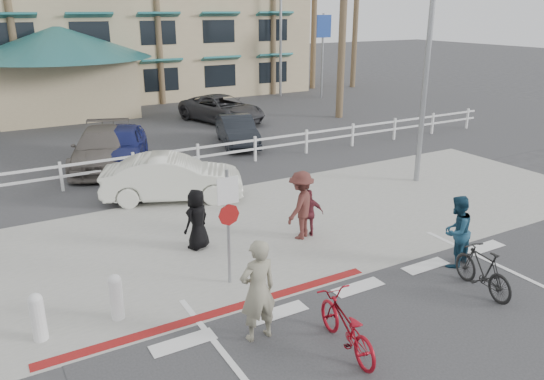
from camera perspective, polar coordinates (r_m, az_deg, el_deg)
ground at (r=11.39m, az=11.17°, el=-11.57°), size 140.00×140.00×0.00m
bike_path at (r=10.24m, az=18.76°, el=-16.14°), size 12.00×16.00×0.01m
sidewalk_plaza at (r=14.67m, az=-0.33°, el=-3.94°), size 22.00×7.00×0.01m
cross_street at (r=18.03m, az=-6.64°, el=0.38°), size 40.00×5.00×0.01m
parking_lot at (r=26.73m, az=-14.89°, el=6.01°), size 50.00×16.00×0.01m
curb_red at (r=10.84m, az=-5.63°, el=-12.93°), size 7.00×0.25×0.02m
rail_fence at (r=19.84m, az=-7.69°, el=3.56°), size 29.40×0.16×1.00m
building at (r=39.21m, az=-18.11°, el=18.03°), size 28.00×16.00×11.30m
sign_post at (r=11.25m, az=-4.74°, el=-3.40°), size 0.50×0.10×2.90m
bollard_0 at (r=10.80m, az=-16.41°, el=-10.96°), size 0.26×0.26×0.95m
bollard_1 at (r=10.64m, az=-23.88°, el=-12.38°), size 0.26×0.26×0.95m
streetlight_0 at (r=18.37m, az=16.48°, el=14.44°), size 0.60×2.00×9.00m
streetlight_1 at (r=36.41m, az=0.94°, el=17.48°), size 0.60×2.00×9.50m
info_sign at (r=35.93m, az=5.44°, el=14.26°), size 1.20×0.16×5.60m
bike_red at (r=9.61m, az=7.96°, el=-14.25°), size 0.90×1.93×0.98m
rider_red at (r=9.57m, az=-1.54°, el=-10.77°), size 0.72×0.48×1.95m
bike_black at (r=12.11m, az=21.74°, el=-8.01°), size 0.73×1.72×1.00m
rider_black at (r=12.94m, az=19.20°, el=-4.23°), size 0.97×0.84×1.71m
pedestrian_a at (r=13.68m, az=3.15°, el=-1.65°), size 1.35×1.18×1.81m
pedestrian_child at (r=13.89m, az=3.99°, el=-2.51°), size 0.82×0.63×1.29m
pedestrian_b at (r=13.25m, az=-8.06°, el=-3.15°), size 0.90×0.78×1.54m
car_white_sedan at (r=16.79m, az=-10.65°, el=1.29°), size 4.55×3.06×1.42m
lot_car_1 at (r=21.00m, az=-17.82°, el=4.28°), size 3.59×5.32×1.43m
lot_car_2 at (r=21.04m, az=-15.96°, el=4.62°), size 3.29×4.82×1.52m
lot_car_3 at (r=23.32m, az=-3.78°, el=6.38°), size 2.36×4.12×1.28m
lot_car_5 at (r=28.26m, az=-5.41°, el=8.68°), size 3.64×5.48×1.40m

